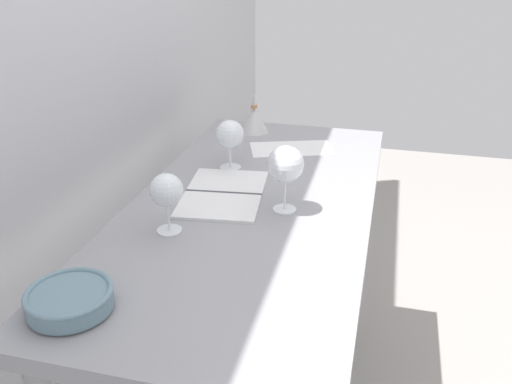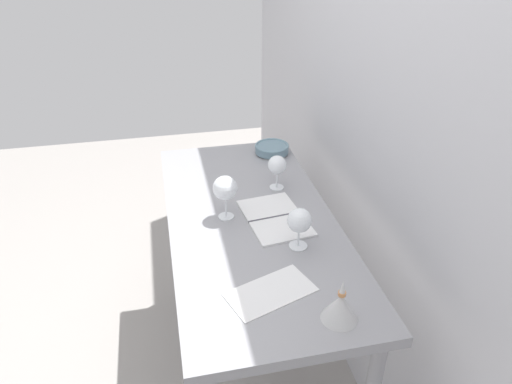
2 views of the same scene
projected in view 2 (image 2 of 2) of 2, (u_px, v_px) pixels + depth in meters
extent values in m
plane|color=#9A9590|center=(253.00, 370.00, 2.33)|extent=(6.00, 6.00, 0.00)
cube|color=#BABABF|center=(381.00, 113.00, 1.76)|extent=(3.80, 0.04, 2.60)
cube|color=gray|center=(253.00, 222.00, 1.89)|extent=(1.40, 0.64, 0.04)
cube|color=gray|center=(171.00, 233.00, 1.83)|extent=(1.40, 0.01, 0.05)
cylinder|color=gray|center=(183.00, 232.00, 2.61)|extent=(0.05, 0.05, 0.86)
cylinder|color=gray|center=(274.00, 221.00, 2.70)|extent=(0.05, 0.05, 0.86)
cylinder|color=white|center=(277.00, 187.00, 2.08)|extent=(0.06, 0.06, 0.00)
cylinder|color=white|center=(277.00, 180.00, 2.06)|extent=(0.01, 0.01, 0.07)
sphere|color=white|center=(277.00, 165.00, 2.03)|extent=(0.08, 0.08, 0.08)
cylinder|color=maroon|center=(277.00, 168.00, 2.03)|extent=(0.06, 0.06, 0.02)
cylinder|color=white|center=(226.00, 216.00, 1.88)|extent=(0.06, 0.06, 0.00)
cylinder|color=white|center=(226.00, 207.00, 1.86)|extent=(0.01, 0.01, 0.09)
sphere|color=white|center=(225.00, 188.00, 1.81)|extent=(0.10, 0.10, 0.10)
cylinder|color=maroon|center=(225.00, 192.00, 1.82)|extent=(0.07, 0.07, 0.02)
cylinder|color=white|center=(298.00, 246.00, 1.72)|extent=(0.07, 0.07, 0.00)
cylinder|color=white|center=(299.00, 237.00, 1.70)|extent=(0.01, 0.01, 0.07)
sphere|color=white|center=(300.00, 220.00, 1.66)|extent=(0.09, 0.09, 0.09)
cylinder|color=maroon|center=(299.00, 224.00, 1.67)|extent=(0.06, 0.06, 0.03)
cube|color=white|center=(268.00, 207.00, 1.94)|extent=(0.19, 0.24, 0.01)
cube|color=white|center=(283.00, 229.00, 1.80)|extent=(0.19, 0.24, 0.01)
cube|color=#3F3F47|center=(275.00, 218.00, 1.87)|extent=(0.03, 0.22, 0.01)
cube|color=white|center=(271.00, 292.00, 1.51)|extent=(0.23, 0.31, 0.00)
cylinder|color=beige|center=(272.00, 153.00, 2.38)|extent=(0.15, 0.15, 0.01)
cylinder|color=slate|center=(272.00, 149.00, 2.37)|extent=(0.17, 0.17, 0.04)
torus|color=slate|center=(272.00, 146.00, 2.37)|extent=(0.17, 0.17, 0.01)
cone|color=silver|center=(340.00, 307.00, 1.39)|extent=(0.11, 0.11, 0.09)
cylinder|color=#C17F4C|center=(342.00, 294.00, 1.36)|extent=(0.02, 0.02, 0.01)
cone|color=silver|center=(343.00, 287.00, 1.35)|extent=(0.02, 0.02, 0.04)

